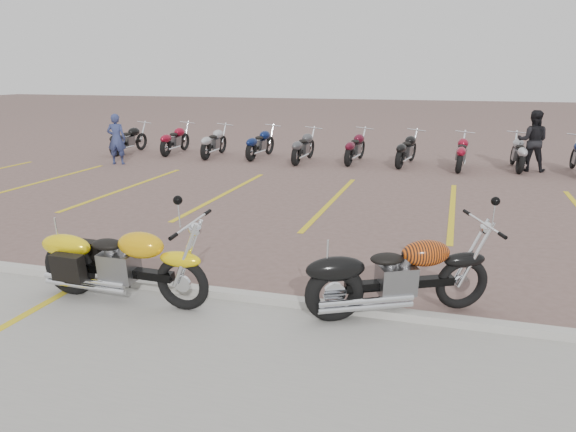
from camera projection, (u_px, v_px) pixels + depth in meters
name	position (u px, v px, depth m)	size (l,w,h in m)	color
ground	(280.00, 254.00, 9.33)	(100.00, 100.00, 0.00)	#715650
concrete_apron	(133.00, 402.00, 5.16)	(60.00, 5.00, 0.01)	#9E9B93
curb	(235.00, 295.00, 7.46)	(60.00, 0.18, 0.12)	#ADAAA3
parking_stripes	(332.00, 201.00, 13.04)	(38.00, 5.50, 0.01)	gold
yellow_cruiser	(120.00, 266.00, 7.30)	(2.45, 0.37, 1.01)	black
flame_cruiser	(394.00, 279.00, 6.87)	(2.17, 1.25, 0.98)	black
person_a	(117.00, 139.00, 17.96)	(0.59, 0.39, 1.62)	navy
person_b	(533.00, 141.00, 16.71)	(0.88, 0.69, 1.82)	black
bollard	(115.00, 141.00, 19.97)	(0.15, 0.15, 1.00)	white
bg_bike_row	(354.00, 146.00, 18.19)	(17.26, 2.03, 1.10)	black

